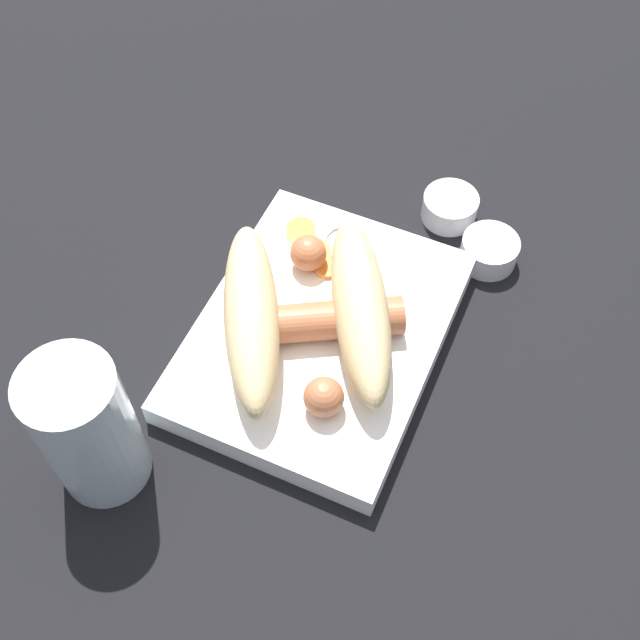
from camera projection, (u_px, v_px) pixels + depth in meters
ground_plane at (320, 343)px, 0.70m from camera, size 3.00×3.00×0.00m
food_tray at (320, 335)px, 0.68m from camera, size 0.25×0.20×0.03m
bread_roll at (306, 312)px, 0.65m from camera, size 0.23×0.21×0.06m
sausage at (316, 321)px, 0.66m from camera, size 0.16×0.14×0.03m
pickled_veggies at (319, 244)px, 0.72m from camera, size 0.07×0.08×0.00m
condiment_cup_near at (489, 252)px, 0.74m from camera, size 0.05×0.05×0.03m
condiment_cup_far at (450, 208)px, 0.77m from camera, size 0.05×0.05×0.03m
drink_glass at (88, 429)px, 0.58m from camera, size 0.07×0.07×0.13m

